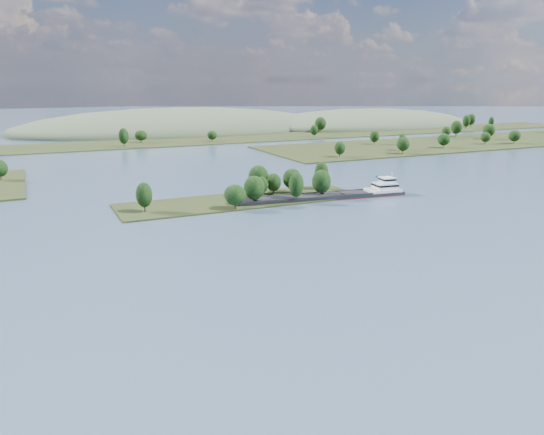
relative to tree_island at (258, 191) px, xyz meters
name	(u,v)px	position (x,y,z in m)	size (l,w,h in m)	color
ground	(313,241)	(-6.91, -58.83, -4.03)	(1800.00, 1800.00, 0.00)	#3D546A
tree_island	(258,191)	(0.00, 0.00, 0.00)	(100.00, 32.40, 13.65)	#232D14
right_bank	(461,142)	(225.61, 121.06, -3.00)	(320.00, 90.00, 15.27)	#232D14
back_shoreline	(150,143)	(3.36, 221.05, -3.32)	(900.00, 60.00, 15.59)	#232D14
hill_east	(366,126)	(253.09, 291.17, -4.03)	(260.00, 140.00, 36.00)	#45543A
hill_west	(179,130)	(53.09, 321.17, -4.03)	(320.00, 160.00, 44.00)	#45543A
cargo_barge	(333,195)	(30.00, -9.31, -2.75)	(75.78, 17.04, 10.18)	black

